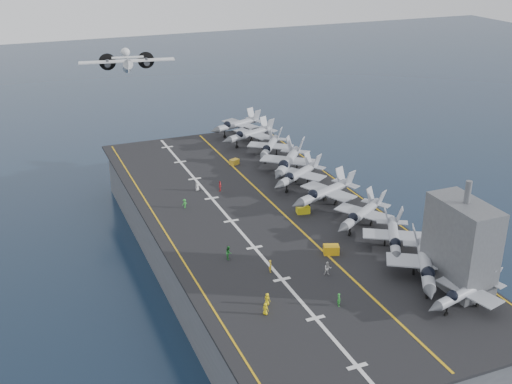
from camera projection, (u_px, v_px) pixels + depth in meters
name	position (u px, v px, depth m)	size (l,w,h in m)	color
ground	(265.00, 270.00, 110.47)	(500.00, 500.00, 0.00)	#142135
hull	(265.00, 244.00, 108.52)	(36.00, 90.00, 10.00)	#56595E
flight_deck	(265.00, 216.00, 106.50)	(38.00, 92.00, 0.40)	black
foul_line	(282.00, 212.00, 107.46)	(0.35, 90.00, 0.02)	gold
landing_centerline	(231.00, 221.00, 104.32)	(0.50, 90.00, 0.02)	silver
deck_edge_port	(165.00, 232.00, 100.48)	(0.25, 90.00, 0.02)	gold
deck_edge_stbd	(362.00, 198.00, 112.86)	(0.25, 90.00, 0.02)	gold
island_superstructure	(462.00, 235.00, 83.15)	(5.00, 10.00, 15.00)	#56595E
fighter_jet_0	(466.00, 291.00, 80.39)	(14.39, 11.33, 4.41)	#9FA7B0
fighter_jet_1	(426.00, 263.00, 85.94)	(17.00, 18.71, 5.41)	gray
fighter_jet_2	(394.00, 236.00, 94.09)	(14.77, 16.38, 4.74)	#A1ABB2
fighter_jet_3	(362.00, 213.00, 101.45)	(16.48, 15.05, 4.76)	#9298A1
fighter_jet_4	(325.00, 191.00, 109.11)	(17.54, 14.85, 5.17)	#9BA4AA
fighter_jet_5	(298.00, 174.00, 117.19)	(16.86, 15.45, 4.87)	#8D929A
fighter_jet_6	(288.00, 161.00, 122.37)	(18.71, 19.58, 5.68)	#959CA3
fighter_jet_7	(270.00, 146.00, 131.73)	(15.70, 16.76, 4.84)	#8D939B
fighter_jet_8	(250.00, 133.00, 139.44)	(16.56, 13.86, 4.90)	#9FA6B0
tow_cart_a	(331.00, 250.00, 93.81)	(2.58, 2.11, 1.34)	gold
tow_cart_b	(303.00, 209.00, 106.94)	(2.38, 1.79, 1.29)	gold
tow_cart_c	(234.00, 162.00, 128.39)	(2.12, 1.81, 1.08)	gold
crew_0	(265.00, 309.00, 79.20)	(1.12, 1.17, 1.63)	yellow
crew_1	(270.00, 266.00, 88.83)	(1.00, 1.26, 1.85)	yellow
crew_2	(229.00, 253.00, 92.24)	(1.11, 1.40, 2.04)	#268C33
crew_3	(185.00, 203.00, 108.83)	(1.13, 0.96, 1.60)	green
crew_4	(220.00, 186.00, 115.54)	(1.32, 1.39, 1.93)	red
crew_5	(197.00, 186.00, 115.72)	(1.24, 1.06, 1.75)	white
crew_6	(339.00, 300.00, 80.99)	(0.88, 1.18, 1.80)	green
crew_7	(328.00, 269.00, 88.00)	(1.40, 1.12, 2.04)	silver
transport_plane	(127.00, 66.00, 149.39)	(24.03, 18.26, 5.18)	white
fighter_jet_9	(238.00, 124.00, 146.09)	(16.56, 13.86, 4.90)	#9FA6B0
crew_8	(267.00, 299.00, 81.27)	(1.12, 1.17, 1.63)	yellow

